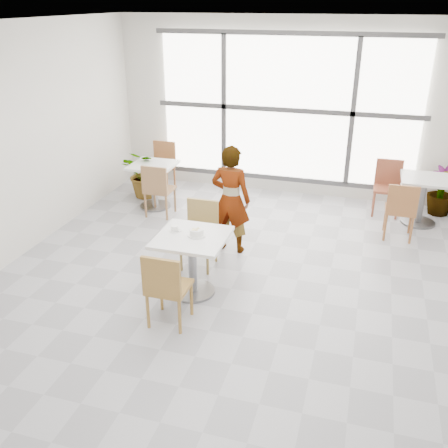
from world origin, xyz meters
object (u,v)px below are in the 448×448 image
(main_table, at_px, (192,254))
(bg_chair_right_near, at_px, (401,208))
(bg_chair_left_far, at_px, (163,163))
(plant_right, at_px, (441,191))
(bg_chair_left_near, at_px, (157,187))
(oatmeal_bowl, at_px, (197,232))
(chair_near, at_px, (166,285))
(person, at_px, (231,200))
(bg_chair_right_far, at_px, (388,183))
(bg_table_right, at_px, (423,194))
(chair_far, at_px, (200,229))
(coffee_cup, at_px, (175,229))
(plant_left, at_px, (147,173))
(bg_table_left, at_px, (154,179))

(main_table, height_order, bg_chair_right_near, bg_chair_right_near)
(bg_chair_left_far, height_order, plant_right, bg_chair_left_far)
(bg_chair_left_near, xyz_separation_m, plant_right, (4.34, 1.40, -0.10))
(oatmeal_bowl, distance_m, bg_chair_left_near, 2.40)
(chair_near, relative_size, person, 0.58)
(chair_near, distance_m, bg_chair_right_far, 4.51)
(bg_table_right, bearing_deg, bg_chair_left_far, 176.06)
(chair_near, relative_size, bg_table_right, 1.16)
(main_table, distance_m, chair_far, 0.73)
(bg_chair_right_far, bearing_deg, chair_near, -119.60)
(bg_chair_left_far, xyz_separation_m, bg_chair_right_far, (3.92, 0.01, 0.00))
(coffee_cup, bearing_deg, plant_right, 45.44)
(bg_table_right, xyz_separation_m, bg_chair_right_far, (-0.52, 0.32, 0.01))
(bg_chair_right_near, bearing_deg, coffee_cup, 39.36)
(bg_chair_left_far, xyz_separation_m, plant_left, (-0.11, -0.46, -0.07))
(bg_chair_right_near, distance_m, plant_left, 4.25)
(oatmeal_bowl, xyz_separation_m, plant_left, (-1.89, 2.72, -0.36))
(oatmeal_bowl, bearing_deg, bg_chair_left_near, 124.58)
(bg_chair_right_far, xyz_separation_m, plant_left, (-4.03, -0.47, -0.07))
(main_table, xyz_separation_m, bg_chair_left_near, (-1.30, 1.99, -0.02))
(bg_chair_left_near, height_order, plant_right, bg_chair_left_near)
(oatmeal_bowl, bearing_deg, bg_chair_right_far, 56.17)
(coffee_cup, xyz_separation_m, bg_chair_right_far, (2.43, 3.15, -0.28))
(chair_near, relative_size, plant_left, 1.01)
(coffee_cup, relative_size, bg_table_right, 0.21)
(bg_chair_right_far, bearing_deg, bg_table_left, -166.94)
(person, relative_size, bg_table_right, 2.00)
(chair_far, relative_size, plant_left, 1.01)
(oatmeal_bowl, height_order, bg_chair_right_far, bg_chair_right_far)
(chair_near, bearing_deg, bg_chair_right_near, -129.61)
(bg_chair_right_near, xyz_separation_m, plant_right, (0.67, 1.19, -0.10))
(bg_chair_right_far, relative_size, plant_left, 1.01)
(person, relative_size, plant_right, 1.89)
(person, bearing_deg, coffee_cup, 76.42)
(chair_near, distance_m, oatmeal_bowl, 0.79)
(bg_table_left, bearing_deg, bg_chair_left_far, 103.04)
(bg_chair_left_far, bearing_deg, bg_table_left, -76.96)
(bg_table_right, relative_size, plant_left, 0.87)
(bg_table_left, xyz_separation_m, bg_chair_right_near, (3.90, -0.15, 0.01))
(bg_table_right, distance_m, plant_left, 4.55)
(oatmeal_bowl, distance_m, plant_right, 4.52)
(bg_chair_left_near, bearing_deg, chair_far, 132.15)
(bg_chair_left_near, xyz_separation_m, bg_chair_right_near, (3.67, 0.22, 0.00))
(bg_chair_left_far, distance_m, plant_right, 4.77)
(coffee_cup, height_order, person, person)
(bg_table_left, bearing_deg, plant_right, 12.78)
(chair_far, height_order, bg_table_right, chair_far)
(chair_near, height_order, bg_chair_right_near, same)
(chair_near, distance_m, person, 1.93)
(bg_chair_left_far, distance_m, plant_left, 0.48)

